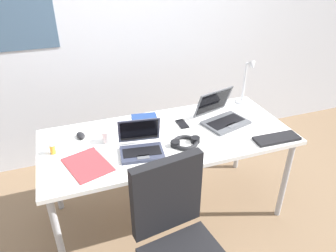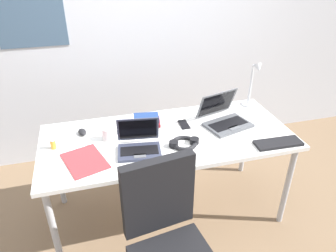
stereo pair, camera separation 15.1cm
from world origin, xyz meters
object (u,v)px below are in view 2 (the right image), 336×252
laptop_mid_desk (139,145)px  laptop_by_keyboard (224,118)px  cell_phone (184,124)px  computer_mouse (82,132)px  pill_bottle (53,143)px  book_stack (147,120)px  external_keyboard (278,143)px  paper_folder_mid_desk (85,161)px  desk_lamp (253,85)px  coffee_mug (108,134)px  headphones (184,143)px

laptop_mid_desk → laptop_by_keyboard: size_ratio=0.78×
cell_phone → computer_mouse: bearing=174.8°
computer_mouse → pill_bottle: (-0.19, -0.14, 0.02)m
cell_phone → book_stack: book_stack is taller
external_keyboard → cell_phone: bearing=144.2°
cell_phone → book_stack: 0.29m
computer_mouse → paper_folder_mid_desk: (0.00, -0.35, -0.01)m
desk_lamp → computer_mouse: (-1.40, -0.09, -0.18)m
coffee_mug → laptop_mid_desk: bearing=-46.1°
coffee_mug → external_keyboard: bearing=-18.6°
computer_mouse → coffee_mug: bearing=-45.1°
computer_mouse → coffee_mug: (0.17, -0.12, 0.03)m
external_keyboard → book_stack: book_stack is taller
headphones → paper_folder_mid_desk: size_ratio=0.69×
laptop_mid_desk → coffee_mug: bearing=133.9°
computer_mouse → book_stack: 0.49m
laptop_by_keyboard → coffee_mug: bearing=179.4°
computer_mouse → pill_bottle: size_ratio=1.22×
computer_mouse → paper_folder_mid_desk: bearing=-100.3°
book_stack → coffee_mug: coffee_mug is taller
laptop_by_keyboard → coffee_mug: size_ratio=3.57×
external_keyboard → paper_folder_mid_desk: bearing=175.7°
desk_lamp → headphones: 0.86m
computer_mouse → book_stack: (0.49, 0.03, 0.01)m
headphones → pill_bottle: 0.89m
computer_mouse → cell_phone: size_ratio=0.71×
desk_lamp → pill_bottle: desk_lamp is taller
pill_bottle → coffee_mug: size_ratio=0.70×
computer_mouse → book_stack: bearing=-6.9°
external_keyboard → pill_bottle: (-1.50, 0.36, 0.03)m
cell_phone → paper_folder_mid_desk: 0.80m
headphones → desk_lamp: bearing=30.3°
headphones → external_keyboard: bearing=-14.6°
pill_bottle → desk_lamp: bearing=8.3°
computer_mouse → coffee_mug: size_ratio=0.85×
laptop_mid_desk → laptop_by_keyboard: laptop_by_keyboard is taller
cell_phone → pill_bottle: size_ratio=1.72×
laptop_by_keyboard → cell_phone: laptop_by_keyboard is taller
external_keyboard → paper_folder_mid_desk: external_keyboard is taller
pill_bottle → book_stack: 0.70m
pill_bottle → coffee_mug: coffee_mug is taller
desk_lamp → coffee_mug: (-1.22, -0.21, -0.15)m
cell_phone → pill_bottle: (-0.95, -0.07, 0.04)m
computer_mouse → laptop_mid_desk: bearing=-51.7°
desk_lamp → headphones: (-0.73, -0.42, -0.18)m
computer_mouse → external_keyboard: bearing=-31.6°
laptop_mid_desk → book_stack: bearing=69.9°
computer_mouse → paper_folder_mid_desk: size_ratio=0.31×
cell_phone → headphones: 0.28m
laptop_by_keyboard → headphones: (-0.39, -0.20, -0.03)m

